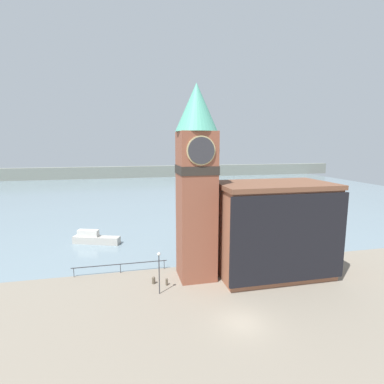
{
  "coord_description": "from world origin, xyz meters",
  "views": [
    {
      "loc": [
        -9.03,
        -21.23,
        14.62
      ],
      "look_at": [
        -2.66,
        7.06,
        9.96
      ],
      "focal_mm": 28.0,
      "sensor_mm": 36.0,
      "label": 1
    }
  ],
  "objects_px": {
    "clock_tower": "(196,179)",
    "mooring_bollard_near": "(167,281)",
    "mooring_bollard_far": "(154,280)",
    "pier_building": "(273,229)",
    "boat_near": "(95,238)",
    "lamp_post": "(159,265)"
  },
  "relations": [
    {
      "from": "boat_near",
      "to": "mooring_bollard_near",
      "type": "relative_size",
      "value": 9.1
    },
    {
      "from": "clock_tower",
      "to": "pier_building",
      "type": "distance_m",
      "value": 10.41
    },
    {
      "from": "lamp_post",
      "to": "boat_near",
      "type": "bearing_deg",
      "value": 113.84
    },
    {
      "from": "mooring_bollard_near",
      "to": "mooring_bollard_far",
      "type": "distance_m",
      "value": 1.46
    },
    {
      "from": "boat_near",
      "to": "lamp_post",
      "type": "height_order",
      "value": "lamp_post"
    },
    {
      "from": "clock_tower",
      "to": "pier_building",
      "type": "bearing_deg",
      "value": -6.45
    },
    {
      "from": "clock_tower",
      "to": "pier_building",
      "type": "xyz_separation_m",
      "value": [
        8.6,
        -0.97,
        -5.78
      ]
    },
    {
      "from": "boat_near",
      "to": "mooring_bollard_far",
      "type": "xyz_separation_m",
      "value": [
        7.26,
        -14.95,
        -0.34
      ]
    },
    {
      "from": "mooring_bollard_far",
      "to": "lamp_post",
      "type": "bearing_deg",
      "value": -81.15
    },
    {
      "from": "mooring_bollard_far",
      "to": "mooring_bollard_near",
      "type": "bearing_deg",
      "value": -26.75
    },
    {
      "from": "clock_tower",
      "to": "mooring_bollard_far",
      "type": "bearing_deg",
      "value": -171.59
    },
    {
      "from": "mooring_bollard_near",
      "to": "clock_tower",
      "type": "bearing_deg",
      "value": 21.28
    },
    {
      "from": "pier_building",
      "to": "mooring_bollard_far",
      "type": "height_order",
      "value": "pier_building"
    },
    {
      "from": "pier_building",
      "to": "mooring_bollard_near",
      "type": "relative_size",
      "value": 16.49
    },
    {
      "from": "clock_tower",
      "to": "pier_building",
      "type": "relative_size",
      "value": 1.63
    },
    {
      "from": "clock_tower",
      "to": "pier_building",
      "type": "height_order",
      "value": "clock_tower"
    },
    {
      "from": "clock_tower",
      "to": "mooring_bollard_far",
      "type": "xyz_separation_m",
      "value": [
        -4.81,
        -0.71,
        -10.59
      ]
    },
    {
      "from": "mooring_bollard_far",
      "to": "boat_near",
      "type": "bearing_deg",
      "value": 115.92
    },
    {
      "from": "clock_tower",
      "to": "mooring_bollard_near",
      "type": "height_order",
      "value": "clock_tower"
    },
    {
      "from": "clock_tower",
      "to": "lamp_post",
      "type": "height_order",
      "value": "clock_tower"
    },
    {
      "from": "pier_building",
      "to": "mooring_bollard_near",
      "type": "bearing_deg",
      "value": -178.13
    },
    {
      "from": "mooring_bollard_near",
      "to": "lamp_post",
      "type": "xyz_separation_m",
      "value": [
        -0.94,
        -1.64,
        2.53
      ]
    }
  ]
}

